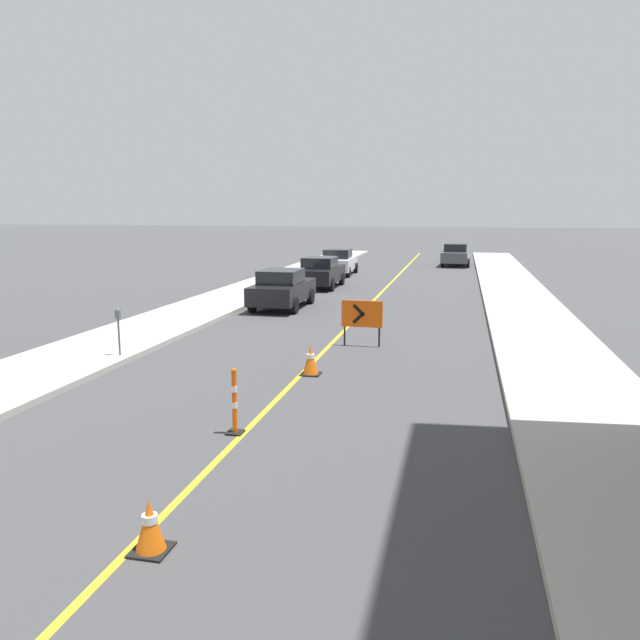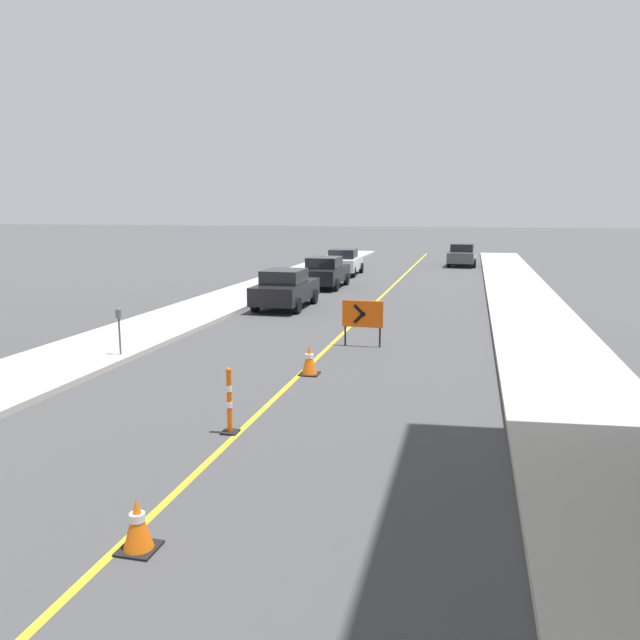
{
  "view_description": "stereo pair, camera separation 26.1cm",
  "coord_description": "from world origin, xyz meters",
  "px_view_note": "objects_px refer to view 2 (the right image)",
  "views": [
    {
      "loc": [
        3.72,
        6.7,
        4.01
      ],
      "look_at": [
        0.0,
        23.11,
        1.0
      ],
      "focal_mm": 35.0,
      "sensor_mm": 36.0,
      "label": 1
    },
    {
      "loc": [
        3.98,
        6.76,
        4.01
      ],
      "look_at": [
        0.0,
        23.11,
        1.0
      ],
      "focal_mm": 35.0,
      "sensor_mm": 36.0,
      "label": 2
    }
  ],
  "objects_px": {
    "arrow_barricade_primary": "(363,315)",
    "parked_car_opposite_side": "(462,255)",
    "traffic_cone_second": "(138,525)",
    "parked_car_curb_near": "(285,289)",
    "parking_meter_near_curb": "(119,321)",
    "parked_car_curb_far": "(344,262)",
    "traffic_cone_third": "(309,360)",
    "parked_car_curb_mid": "(325,272)",
    "delineator_post_rear": "(230,405)"
  },
  "relations": [
    {
      "from": "arrow_barricade_primary",
      "to": "parked_car_opposite_side",
      "type": "xyz_separation_m",
      "value": [
        2.39,
        27.6,
        -0.13
      ]
    },
    {
      "from": "traffic_cone_second",
      "to": "parked_car_curb_near",
      "type": "xyz_separation_m",
      "value": [
        -3.62,
        18.09,
        0.48
      ]
    },
    {
      "from": "parking_meter_near_curb",
      "to": "parked_car_curb_far",
      "type": "bearing_deg",
      "value": 86.38
    },
    {
      "from": "traffic_cone_third",
      "to": "parked_car_curb_near",
      "type": "xyz_separation_m",
      "value": [
        -3.59,
        9.88,
        0.44
      ]
    },
    {
      "from": "traffic_cone_second",
      "to": "parked_car_curb_mid",
      "type": "xyz_separation_m",
      "value": [
        -3.58,
        24.97,
        0.48
      ]
    },
    {
      "from": "traffic_cone_third",
      "to": "parked_car_curb_near",
      "type": "distance_m",
      "value": 10.52
    },
    {
      "from": "traffic_cone_second",
      "to": "parked_car_curb_far",
      "type": "xyz_separation_m",
      "value": [
        -3.9,
        31.39,
        0.48
      ]
    },
    {
      "from": "parked_car_curb_mid",
      "to": "parked_car_curb_far",
      "type": "bearing_deg",
      "value": 92.87
    },
    {
      "from": "parked_car_curb_far",
      "to": "parking_meter_near_curb",
      "type": "xyz_separation_m",
      "value": [
        -1.45,
        -22.93,
        0.25
      ]
    },
    {
      "from": "parked_car_curb_mid",
      "to": "delineator_post_rear",
      "type": "bearing_deg",
      "value": -81.43
    },
    {
      "from": "parked_car_curb_mid",
      "to": "parked_car_curb_near",
      "type": "bearing_deg",
      "value": -90.37
    },
    {
      "from": "traffic_cone_third",
      "to": "arrow_barricade_primary",
      "type": "distance_m",
      "value": 3.57
    },
    {
      "from": "delineator_post_rear",
      "to": "parked_car_curb_near",
      "type": "xyz_separation_m",
      "value": [
        -3.21,
        14.14,
        0.27
      ]
    },
    {
      "from": "delineator_post_rear",
      "to": "parked_car_opposite_side",
      "type": "xyz_separation_m",
      "value": [
        3.48,
        35.31,
        0.27
      ]
    },
    {
      "from": "delineator_post_rear",
      "to": "parked_car_curb_far",
      "type": "bearing_deg",
      "value": 97.24
    },
    {
      "from": "parking_meter_near_curb",
      "to": "parked_car_curb_mid",
      "type": "bearing_deg",
      "value": 83.87
    },
    {
      "from": "traffic_cone_second",
      "to": "parked_car_curb_near",
      "type": "bearing_deg",
      "value": 101.33
    },
    {
      "from": "delineator_post_rear",
      "to": "parked_car_curb_near",
      "type": "height_order",
      "value": "parked_car_curb_near"
    },
    {
      "from": "parked_car_curb_near",
      "to": "parked_car_curb_mid",
      "type": "height_order",
      "value": "same"
    },
    {
      "from": "traffic_cone_second",
      "to": "parked_car_curb_far",
      "type": "height_order",
      "value": "parked_car_curb_far"
    },
    {
      "from": "arrow_barricade_primary",
      "to": "parking_meter_near_curb",
      "type": "height_order",
      "value": "parking_meter_near_curb"
    },
    {
      "from": "traffic_cone_third",
      "to": "arrow_barricade_primary",
      "type": "bearing_deg",
      "value": 78.29
    },
    {
      "from": "delineator_post_rear",
      "to": "parked_car_curb_far",
      "type": "xyz_separation_m",
      "value": [
        -3.49,
        27.45,
        0.27
      ]
    },
    {
      "from": "parked_car_opposite_side",
      "to": "parking_meter_near_curb",
      "type": "relative_size",
      "value": 3.45
    },
    {
      "from": "parked_car_curb_near",
      "to": "parked_car_curb_far",
      "type": "height_order",
      "value": "same"
    },
    {
      "from": "delineator_post_rear",
      "to": "parked_car_curb_mid",
      "type": "xyz_separation_m",
      "value": [
        -3.17,
        21.02,
        0.27
      ]
    },
    {
      "from": "parked_car_curb_near",
      "to": "parked_car_curb_mid",
      "type": "xyz_separation_m",
      "value": [
        0.05,
        6.88,
        0.0
      ]
    },
    {
      "from": "traffic_cone_second",
      "to": "parking_meter_near_curb",
      "type": "relative_size",
      "value": 0.51
    },
    {
      "from": "traffic_cone_third",
      "to": "arrow_barricade_primary",
      "type": "xyz_separation_m",
      "value": [
        0.72,
        3.45,
        0.57
      ]
    },
    {
      "from": "parked_car_opposite_side",
      "to": "parked_car_curb_near",
      "type": "bearing_deg",
      "value": -104.77
    },
    {
      "from": "parked_car_opposite_side",
      "to": "parking_meter_near_curb",
      "type": "bearing_deg",
      "value": -102.52
    },
    {
      "from": "arrow_barricade_primary",
      "to": "parked_car_curb_near",
      "type": "relative_size",
      "value": 0.32
    },
    {
      "from": "parked_car_curb_near",
      "to": "traffic_cone_third",
      "type": "bearing_deg",
      "value": -70.27
    },
    {
      "from": "delineator_post_rear",
      "to": "parking_meter_near_curb",
      "type": "height_order",
      "value": "parking_meter_near_curb"
    },
    {
      "from": "arrow_barricade_primary",
      "to": "parked_car_curb_mid",
      "type": "bearing_deg",
      "value": 109.13
    },
    {
      "from": "delineator_post_rear",
      "to": "arrow_barricade_primary",
      "type": "relative_size",
      "value": 0.9
    },
    {
      "from": "traffic_cone_third",
      "to": "delineator_post_rear",
      "type": "relative_size",
      "value": 0.6
    },
    {
      "from": "traffic_cone_second",
      "to": "parked_car_curb_far",
      "type": "relative_size",
      "value": 0.15
    },
    {
      "from": "parked_car_curb_mid",
      "to": "parked_car_curb_far",
      "type": "xyz_separation_m",
      "value": [
        -0.32,
        6.43,
        0.0
      ]
    },
    {
      "from": "parked_car_curb_far",
      "to": "parked_car_opposite_side",
      "type": "height_order",
      "value": "same"
    },
    {
      "from": "parked_car_curb_mid",
      "to": "parked_car_curb_far",
      "type": "height_order",
      "value": "same"
    },
    {
      "from": "traffic_cone_third",
      "to": "parked_car_opposite_side",
      "type": "height_order",
      "value": "parked_car_opposite_side"
    },
    {
      "from": "parked_car_curb_near",
      "to": "parked_car_curb_far",
      "type": "xyz_separation_m",
      "value": [
        -0.28,
        13.31,
        0.0
      ]
    },
    {
      "from": "parked_car_curb_mid",
      "to": "parking_meter_near_curb",
      "type": "bearing_deg",
      "value": -96.12
    },
    {
      "from": "traffic_cone_second",
      "to": "arrow_barricade_primary",
      "type": "xyz_separation_m",
      "value": [
        0.68,
        11.66,
        0.61
      ]
    },
    {
      "from": "traffic_cone_second",
      "to": "traffic_cone_third",
      "type": "height_order",
      "value": "traffic_cone_third"
    },
    {
      "from": "traffic_cone_second",
      "to": "delineator_post_rear",
      "type": "distance_m",
      "value": 3.97
    },
    {
      "from": "parked_car_curb_mid",
      "to": "parking_meter_near_curb",
      "type": "height_order",
      "value": "parked_car_curb_mid"
    },
    {
      "from": "traffic_cone_second",
      "to": "parking_meter_near_curb",
      "type": "bearing_deg",
      "value": 122.3
    },
    {
      "from": "traffic_cone_third",
      "to": "parked_car_curb_near",
      "type": "relative_size",
      "value": 0.17
    }
  ]
}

